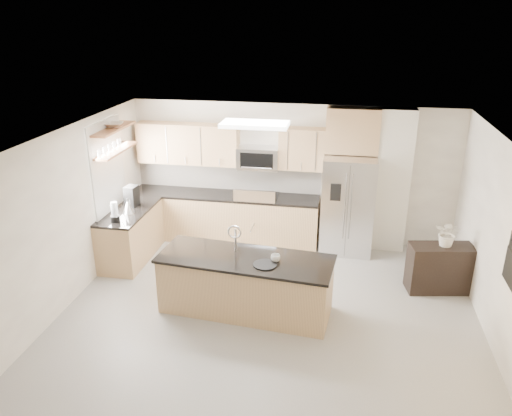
% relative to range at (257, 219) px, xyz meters
% --- Properties ---
extents(floor, '(6.50, 6.50, 0.00)m').
position_rel_range_xyz_m(floor, '(0.60, -2.92, -0.47)').
color(floor, '#999691').
rests_on(floor, ground).
extents(ceiling, '(6.00, 6.50, 0.02)m').
position_rel_range_xyz_m(ceiling, '(0.60, -2.92, 2.13)').
color(ceiling, white).
rests_on(ceiling, wall_back).
extents(wall_back, '(6.00, 0.02, 2.60)m').
position_rel_range_xyz_m(wall_back, '(0.60, 0.33, 0.83)').
color(wall_back, white).
rests_on(wall_back, floor).
extents(wall_left, '(0.02, 6.50, 2.60)m').
position_rel_range_xyz_m(wall_left, '(-2.40, -2.92, 0.83)').
color(wall_left, white).
rests_on(wall_left, floor).
extents(back_counter, '(3.55, 0.66, 1.44)m').
position_rel_range_xyz_m(back_counter, '(-0.63, 0.01, -0.00)').
color(back_counter, tan).
rests_on(back_counter, floor).
extents(left_counter, '(0.66, 1.50, 0.92)m').
position_rel_range_xyz_m(left_counter, '(-2.07, -1.07, -0.01)').
color(left_counter, tan).
rests_on(left_counter, floor).
extents(range, '(0.76, 0.64, 1.14)m').
position_rel_range_xyz_m(range, '(0.00, 0.00, 0.00)').
color(range, black).
rests_on(range, floor).
extents(upper_cabinets, '(3.50, 0.33, 0.75)m').
position_rel_range_xyz_m(upper_cabinets, '(-0.70, 0.16, 1.35)').
color(upper_cabinets, tan).
rests_on(upper_cabinets, wall_back).
extents(microwave, '(0.76, 0.40, 0.40)m').
position_rel_range_xyz_m(microwave, '(0.00, 0.12, 1.16)').
color(microwave, silver).
rests_on(microwave, upper_cabinets).
extents(refrigerator, '(0.92, 0.78, 1.78)m').
position_rel_range_xyz_m(refrigerator, '(1.66, -0.05, 0.42)').
color(refrigerator, silver).
rests_on(refrigerator, floor).
extents(partition_column, '(0.60, 0.30, 2.60)m').
position_rel_range_xyz_m(partition_column, '(2.42, 0.18, 0.83)').
color(partition_column, silver).
rests_on(partition_column, floor).
extents(window, '(0.04, 1.15, 1.65)m').
position_rel_range_xyz_m(window, '(-2.38, -1.07, 1.18)').
color(window, white).
rests_on(window, wall_left).
extents(shelf_lower, '(0.30, 1.20, 0.04)m').
position_rel_range_xyz_m(shelf_lower, '(-2.25, -0.97, 1.48)').
color(shelf_lower, brown).
rests_on(shelf_lower, wall_left).
extents(shelf_upper, '(0.30, 1.20, 0.04)m').
position_rel_range_xyz_m(shelf_upper, '(-2.25, -0.97, 1.85)').
color(shelf_upper, brown).
rests_on(shelf_upper, wall_left).
extents(ceiling_fixture, '(1.00, 0.50, 0.06)m').
position_rel_range_xyz_m(ceiling_fixture, '(0.20, -1.32, 2.09)').
color(ceiling_fixture, white).
rests_on(ceiling_fixture, ceiling).
extents(island, '(2.57, 1.14, 1.29)m').
position_rel_range_xyz_m(island, '(0.25, -2.35, -0.04)').
color(island, tan).
rests_on(island, floor).
extents(credenza, '(1.02, 0.56, 0.77)m').
position_rel_range_xyz_m(credenza, '(3.13, -1.25, -0.09)').
color(credenza, black).
rests_on(credenza, floor).
extents(cup, '(0.16, 0.16, 0.10)m').
position_rel_range_xyz_m(cup, '(0.69, -2.39, 0.44)').
color(cup, silver).
rests_on(cup, island).
extents(platter, '(0.36, 0.36, 0.02)m').
position_rel_range_xyz_m(platter, '(0.56, -2.53, 0.40)').
color(platter, black).
rests_on(platter, island).
extents(blender, '(0.15, 0.15, 0.34)m').
position_rel_range_xyz_m(blender, '(-2.07, -1.57, 0.60)').
color(blender, black).
rests_on(blender, left_counter).
extents(kettle, '(0.20, 0.20, 0.25)m').
position_rel_range_xyz_m(kettle, '(-2.02, -1.18, 0.56)').
color(kettle, silver).
rests_on(kettle, left_counter).
extents(coffee_maker, '(0.22, 0.25, 0.36)m').
position_rel_range_xyz_m(coffee_maker, '(-2.09, -0.85, 0.62)').
color(coffee_maker, black).
rests_on(coffee_maker, left_counter).
extents(bowl, '(0.48, 0.48, 0.10)m').
position_rel_range_xyz_m(bowl, '(-2.25, -0.92, 1.91)').
color(bowl, silver).
rests_on(bowl, shelf_upper).
extents(flower_vase, '(0.72, 0.68, 0.63)m').
position_rel_range_xyz_m(flower_vase, '(3.18, -1.24, 0.61)').
color(flower_vase, white).
rests_on(flower_vase, credenza).
extents(television, '(0.14, 1.08, 0.62)m').
position_rel_range_xyz_m(television, '(3.51, -3.12, 0.88)').
color(television, black).
rests_on(television, wall_right).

